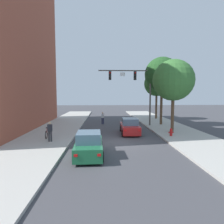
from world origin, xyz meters
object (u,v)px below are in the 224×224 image
at_px(pedestrian_sidewalk_left_walker, 50,130).
at_px(bicycle_leaning, 48,133).
at_px(pedestrian_crossing_road, 103,117).
at_px(fire_hydrant, 171,132).
at_px(car_lead_red, 130,127).
at_px(street_tree_nearest, 173,80).
at_px(street_tree_second, 162,75).
at_px(car_following_green, 89,145).
at_px(street_tree_third, 157,84).
at_px(traffic_signal_mast, 136,84).

height_order(pedestrian_sidewalk_left_walker, bicycle_leaning, pedestrian_sidewalk_left_walker).
bearing_deg(pedestrian_crossing_road, bicycle_leaning, -117.98).
distance_m(pedestrian_sidewalk_left_walker, fire_hydrant, 10.88).
xyz_separation_m(car_lead_red, street_tree_nearest, (4.44, 0.09, 4.72)).
height_order(pedestrian_sidewalk_left_walker, fire_hydrant, pedestrian_sidewalk_left_walker).
bearing_deg(pedestrian_sidewalk_left_walker, pedestrian_crossing_road, 68.16).
bearing_deg(pedestrian_sidewalk_left_walker, street_tree_second, 37.51).
bearing_deg(street_tree_nearest, bicycle_leaning, -169.12).
relative_size(pedestrian_crossing_road, bicycle_leaning, 0.93).
height_order(car_following_green, pedestrian_crossing_road, pedestrian_crossing_road).
bearing_deg(pedestrian_crossing_road, street_tree_third, 28.90).
height_order(car_following_green, street_tree_nearest, street_tree_nearest).
height_order(car_following_green, fire_hydrant, car_following_green).
distance_m(car_following_green, fire_hydrant, 9.08).
relative_size(traffic_signal_mast, car_lead_red, 1.76).
bearing_deg(car_lead_red, pedestrian_sidewalk_left_walker, -152.19).
bearing_deg(pedestrian_sidewalk_left_walker, car_lead_red, 27.81).
relative_size(pedestrian_sidewalk_left_walker, street_tree_nearest, 0.22).
height_order(traffic_signal_mast, car_following_green, traffic_signal_mast).
distance_m(traffic_signal_mast, bicycle_leaning, 12.41).
bearing_deg(street_tree_third, street_tree_nearest, -97.00).
relative_size(pedestrian_sidewalk_left_walker, street_tree_third, 0.22).
xyz_separation_m(car_following_green, fire_hydrant, (7.29, 5.42, -0.22)).
bearing_deg(pedestrian_sidewalk_left_walker, street_tree_nearest, 18.37).
distance_m(car_lead_red, street_tree_nearest, 6.48).
bearing_deg(street_tree_second, traffic_signal_mast, -169.92).
xyz_separation_m(pedestrian_sidewalk_left_walker, street_tree_nearest, (11.52, 3.83, 4.38)).
bearing_deg(pedestrian_crossing_road, car_lead_red, -68.38).
relative_size(pedestrian_sidewalk_left_walker, bicycle_leaning, 0.93).
bearing_deg(car_following_green, pedestrian_crossing_road, 86.50).
relative_size(pedestrian_sidewalk_left_walker, fire_hydrant, 2.28).
distance_m(traffic_signal_mast, street_tree_third, 8.35).
bearing_deg(street_tree_third, pedestrian_crossing_road, -151.10).
height_order(car_lead_red, bicycle_leaning, car_lead_red).
height_order(bicycle_leaning, street_tree_nearest, street_tree_nearest).
relative_size(pedestrian_crossing_road, street_tree_third, 0.22).
distance_m(car_following_green, pedestrian_sidewalk_left_walker, 4.98).
bearing_deg(car_lead_red, fire_hydrant, -27.80).
bearing_deg(car_lead_red, street_tree_nearest, 1.19).
bearing_deg(street_tree_second, fire_hydrant, -99.14).
height_order(car_lead_red, street_tree_second, street_tree_second).
bearing_deg(street_tree_second, pedestrian_crossing_road, 167.99).
height_order(pedestrian_crossing_road, street_tree_nearest, street_tree_nearest).
height_order(car_following_green, street_tree_third, street_tree_third).
bearing_deg(traffic_signal_mast, street_tree_nearest, -56.57).
bearing_deg(fire_hydrant, car_lead_red, 152.20).
height_order(car_lead_red, pedestrian_crossing_road, pedestrian_crossing_road).
distance_m(car_lead_red, pedestrian_crossing_road, 7.54).
xyz_separation_m(bicycle_leaning, fire_hydrant, (11.32, 0.32, -0.03)).
bearing_deg(pedestrian_crossing_road, traffic_signal_mast, -28.39).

